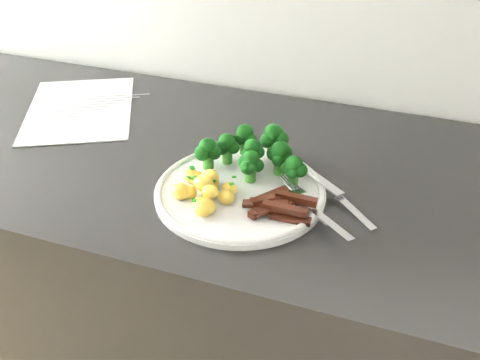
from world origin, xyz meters
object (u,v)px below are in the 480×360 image
at_px(counter, 215,329).
at_px(plate, 240,191).
at_px(fork, 315,210).
at_px(recipe_paper, 80,109).
at_px(potatoes, 204,190).
at_px(knife, 345,204).
at_px(broccoli, 255,150).
at_px(beef_strips, 278,204).

bearing_deg(counter, plate, -43.55).
relative_size(plate, fork, 1.88).
distance_m(counter, fork, 0.55).
relative_size(recipe_paper, potatoes, 3.44).
xyz_separation_m(counter, knife, (0.27, -0.07, 0.48)).
distance_m(broccoli, fork, 0.16).
distance_m(beef_strips, fork, 0.06).
bearing_deg(broccoli, counter, 166.94).
distance_m(plate, beef_strips, 0.08).
bearing_deg(recipe_paper, plate, -23.15).
bearing_deg(recipe_paper, potatoes, -30.09).
xyz_separation_m(broccoli, fork, (0.13, -0.09, -0.03)).
height_order(plate, broccoli, broccoli).
xyz_separation_m(recipe_paper, plate, (0.44, -0.19, 0.01)).
bearing_deg(beef_strips, fork, 8.65).
xyz_separation_m(potatoes, knife, (0.22, 0.06, -0.02)).
bearing_deg(recipe_paper, fork, -20.21).
height_order(potatoes, knife, potatoes).
bearing_deg(knife, broccoli, 165.02).
bearing_deg(knife, potatoes, -164.42).
bearing_deg(counter, potatoes, -69.91).
bearing_deg(knife, fork, -130.33).
height_order(counter, potatoes, potatoes).
height_order(plate, knife, knife).
bearing_deg(beef_strips, broccoli, 126.03).
height_order(broccoli, potatoes, broccoli).
distance_m(counter, broccoli, 0.53).
distance_m(potatoes, fork, 0.18).
relative_size(broccoli, potatoes, 1.82).
bearing_deg(beef_strips, knife, 29.12).
bearing_deg(broccoli, fork, -34.61).
relative_size(recipe_paper, broccoli, 1.89).
bearing_deg(broccoli, beef_strips, -53.97).
relative_size(potatoes, beef_strips, 0.96).
bearing_deg(broccoli, potatoes, -115.06).
bearing_deg(plate, fork, -9.82).
bearing_deg(fork, broccoli, 145.39).
xyz_separation_m(broccoli, knife, (0.17, -0.05, -0.04)).
xyz_separation_m(recipe_paper, fork, (0.57, -0.21, 0.02)).
height_order(plate, potatoes, potatoes).
xyz_separation_m(recipe_paper, beef_strips, (0.51, -0.22, 0.02)).
height_order(broccoli, beef_strips, broccoli).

